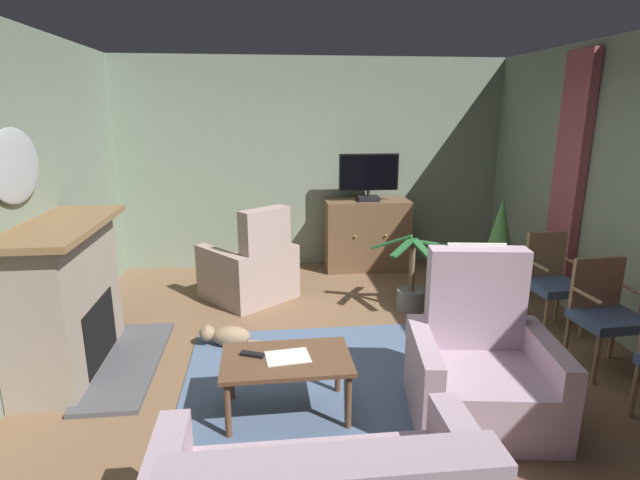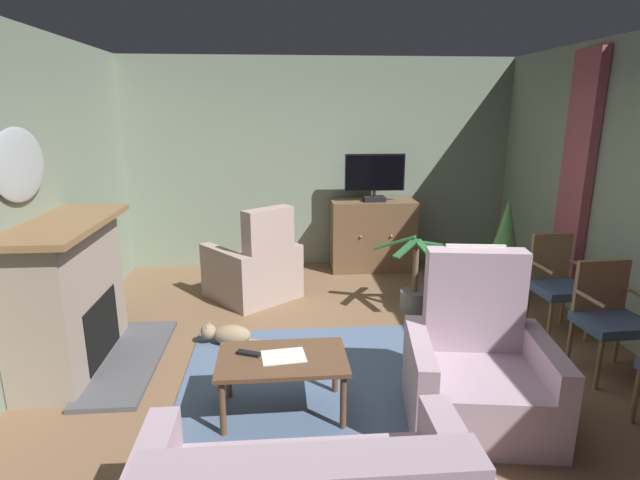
# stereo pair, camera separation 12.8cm
# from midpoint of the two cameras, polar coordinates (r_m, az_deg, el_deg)

# --- Properties ---
(ground_plane) EXTENTS (5.70, 6.26, 0.04)m
(ground_plane) POSITION_cam_midpoint_polar(r_m,az_deg,el_deg) (4.41, 4.04, -13.94)
(ground_plane) COLOR brown
(wall_back) EXTENTS (5.70, 0.10, 2.75)m
(wall_back) POSITION_cam_midpoint_polar(r_m,az_deg,el_deg) (6.76, 0.60, 8.69)
(wall_back) COLOR gray
(wall_back) RESTS_ON ground_plane
(wall_left) EXTENTS (0.10, 6.26, 2.75)m
(wall_left) POSITION_cam_midpoint_polar(r_m,az_deg,el_deg) (4.36, -31.69, 3.06)
(wall_left) COLOR gray
(wall_left) RESTS_ON ground_plane
(curtain_panel_far) EXTENTS (0.10, 0.44, 2.31)m
(curtain_panel_far) POSITION_cam_midpoint_polar(r_m,az_deg,el_deg) (5.80, 27.98, 7.32)
(curtain_panel_far) COLOR #A34C56
(rug_central) EXTENTS (2.39, 1.91, 0.01)m
(rug_central) POSITION_cam_midpoint_polar(r_m,az_deg,el_deg) (4.12, 2.51, -15.68)
(rug_central) COLOR slate
(rug_central) RESTS_ON ground_plane
(fireplace) EXTENTS (0.95, 1.49, 1.24)m
(fireplace) POSITION_cam_midpoint_polar(r_m,az_deg,el_deg) (4.55, -25.88, -6.02)
(fireplace) COLOR #4C4C51
(fireplace) RESTS_ON ground_plane
(wall_mirror_oval) EXTENTS (0.06, 0.81, 0.57)m
(wall_mirror_oval) POSITION_cam_midpoint_polar(r_m,az_deg,el_deg) (4.41, -30.49, 7.43)
(wall_mirror_oval) COLOR #B2B7BF
(tv_cabinet) EXTENTS (1.10, 0.53, 0.93)m
(tv_cabinet) POSITION_cam_midpoint_polar(r_m,az_deg,el_deg) (6.68, 6.56, 0.40)
(tv_cabinet) COLOR #4A3523
(tv_cabinet) RESTS_ON ground_plane
(television) EXTENTS (0.77, 0.20, 0.61)m
(television) POSITION_cam_midpoint_polar(r_m,az_deg,el_deg) (6.48, 6.86, 7.27)
(television) COLOR black
(television) RESTS_ON tv_cabinet
(coffee_table) EXTENTS (0.90, 0.56, 0.44)m
(coffee_table) POSITION_cam_midpoint_polar(r_m,az_deg,el_deg) (3.56, -3.28, -14.00)
(coffee_table) COLOR brown
(coffee_table) RESTS_ON ground_plane
(tv_remote) EXTENTS (0.18, 0.11, 0.02)m
(tv_remote) POSITION_cam_midpoint_polar(r_m,az_deg,el_deg) (3.58, -7.16, -12.76)
(tv_remote) COLOR black
(tv_remote) RESTS_ON coffee_table
(folded_newspaper) EXTENTS (0.32, 0.25, 0.01)m
(folded_newspaper) POSITION_cam_midpoint_polar(r_m,az_deg,el_deg) (3.54, -3.14, -13.17)
(folded_newspaper) COLOR silver
(folded_newspaper) RESTS_ON coffee_table
(armchair_facing_sofa) EXTENTS (1.06, 0.96, 1.17)m
(armchair_facing_sofa) POSITION_cam_midpoint_polar(r_m,az_deg,el_deg) (3.72, 18.58, -14.08)
(armchair_facing_sofa) COLOR #AD93A3
(armchair_facing_sofa) RESTS_ON ground_plane
(armchair_near_window) EXTENTS (1.18, 1.18, 1.08)m
(armchair_near_window) POSITION_cam_midpoint_polar(r_m,az_deg,el_deg) (5.68, -6.84, -3.38)
(armchair_near_window) COLOR #A3897F
(armchair_near_window) RESTS_ON ground_plane
(side_chair_beside_plant) EXTENTS (0.51, 0.45, 0.92)m
(side_chair_beside_plant) POSITION_cam_midpoint_polar(r_m,az_deg,el_deg) (4.67, 30.88, -7.29)
(side_chair_beside_plant) COLOR #42567A
(side_chair_beside_plant) RESTS_ON ground_plane
(side_chair_tucked_against_wall) EXTENTS (0.46, 0.47, 0.94)m
(side_chair_tucked_against_wall) POSITION_cam_midpoint_polar(r_m,az_deg,el_deg) (5.28, 26.10, -4.26)
(side_chair_tucked_against_wall) COLOR #42567A
(side_chair_tucked_against_wall) RESTS_ON ground_plane
(potted_plant_leafy_by_curtain) EXTENTS (0.44, 0.44, 1.17)m
(potted_plant_leafy_by_curtain) POSITION_cam_midpoint_polar(r_m,az_deg,el_deg) (5.84, 20.97, -0.70)
(potted_plant_leafy_by_curtain) COLOR beige
(potted_plant_leafy_by_curtain) RESTS_ON ground_plane
(potted_plant_small_fern_corner) EXTENTS (0.85, 0.77, 0.82)m
(potted_plant_small_fern_corner) POSITION_cam_midpoint_polar(r_m,az_deg,el_deg) (5.42, 11.40, -5.79)
(potted_plant_small_fern_corner) COLOR slate
(potted_plant_small_fern_corner) RESTS_ON ground_plane
(cat) EXTENTS (0.66, 0.24, 0.21)m
(cat) POSITION_cam_midpoint_polar(r_m,az_deg,el_deg) (4.69, -9.68, -10.63)
(cat) COLOR #937A5B
(cat) RESTS_ON ground_plane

